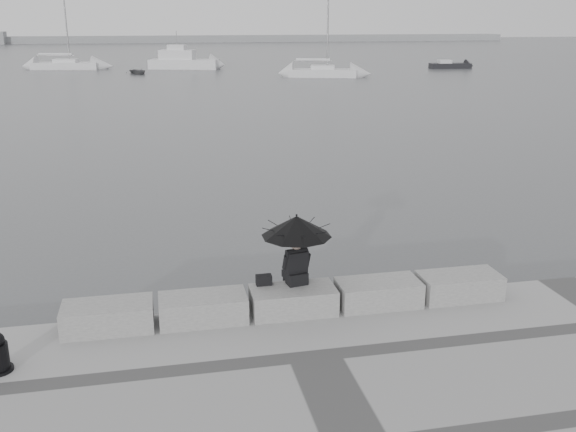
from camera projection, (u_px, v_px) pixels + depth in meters
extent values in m
plane|color=#484B4E|center=(288.00, 326.00, 12.79)|extent=(360.00, 360.00, 0.00)
cube|color=slate|center=(108.00, 317.00, 11.48)|extent=(1.60, 0.80, 0.50)
cube|color=slate|center=(203.00, 309.00, 11.82)|extent=(1.60, 0.80, 0.50)
cube|color=slate|center=(293.00, 301.00, 12.15)|extent=(1.60, 0.80, 0.50)
cube|color=slate|center=(378.00, 293.00, 12.48)|extent=(1.60, 0.80, 0.50)
cube|color=slate|center=(459.00, 286.00, 12.81)|extent=(1.60, 0.80, 0.50)
sphere|color=#726056|center=(296.00, 245.00, 12.10)|extent=(0.21, 0.21, 0.21)
cylinder|color=black|center=(296.00, 241.00, 12.07)|extent=(0.02, 0.02, 1.00)
cone|color=black|center=(297.00, 226.00, 11.98)|extent=(1.33, 1.33, 0.39)
sphere|color=black|center=(297.00, 215.00, 11.91)|extent=(0.04, 0.04, 0.04)
cube|color=black|center=(264.00, 280.00, 12.22)|extent=(0.30, 0.17, 0.19)
cylinder|color=black|center=(0.00, 370.00, 10.18)|extent=(0.43, 0.43, 0.06)
cube|color=gray|center=(160.00, 39.00, 157.50)|extent=(180.00, 6.00, 1.60)
cube|color=silver|center=(66.00, 66.00, 76.26)|extent=(8.09, 3.84, 0.90)
cube|color=silver|center=(66.00, 61.00, 76.08)|extent=(2.98, 2.09, 0.50)
cylinder|color=gray|center=(61.00, 9.00, 74.35)|extent=(0.16, 0.16, 12.00)
cylinder|color=gray|center=(65.00, 55.00, 75.89)|extent=(4.31, 0.93, 0.10)
cube|color=silver|center=(323.00, 74.00, 66.25)|extent=(7.31, 4.32, 0.90)
cube|color=silver|center=(323.00, 68.00, 66.07)|extent=(2.78, 2.24, 0.50)
cylinder|color=gray|center=(324.00, 8.00, 64.34)|extent=(0.16, 0.16, 12.00)
cylinder|color=gray|center=(323.00, 61.00, 65.88)|extent=(3.74, 1.24, 0.10)
cube|color=silver|center=(184.00, 65.00, 76.79)|extent=(8.62, 5.11, 1.20)
cube|color=silver|center=(184.00, 55.00, 76.47)|extent=(4.55, 3.32, 1.20)
cube|color=silver|center=(184.00, 47.00, 76.20)|extent=(2.42, 2.14, 0.60)
cylinder|color=gray|center=(183.00, 38.00, 75.87)|extent=(0.08, 0.08, 1.60)
cube|color=black|center=(450.00, 66.00, 77.60)|extent=(4.99, 1.94, 0.70)
cube|color=silver|center=(450.00, 62.00, 77.46)|extent=(1.55, 1.30, 0.50)
imported|color=slate|center=(138.00, 71.00, 69.93)|extent=(3.38, 2.55, 0.53)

